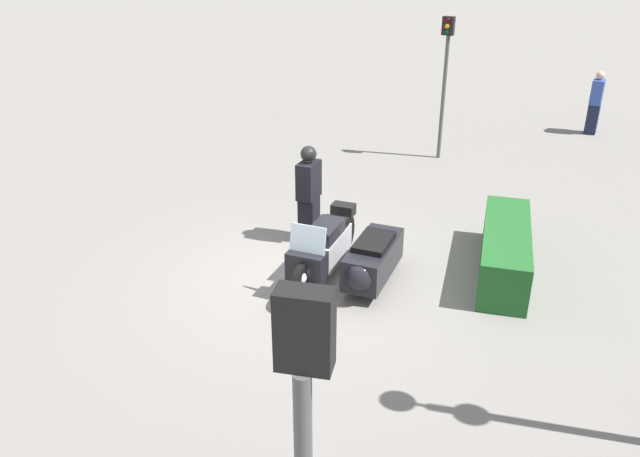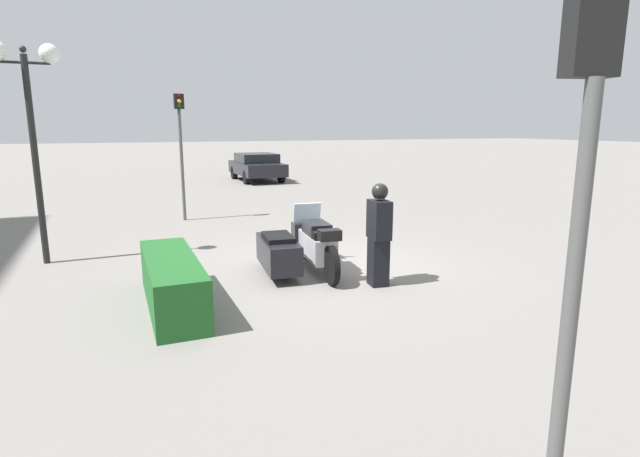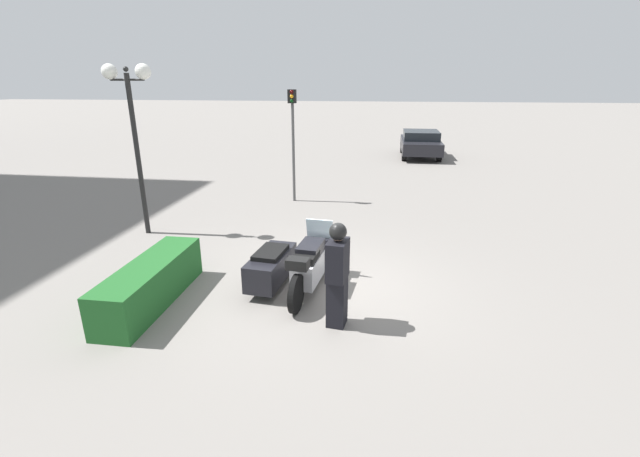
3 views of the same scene
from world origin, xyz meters
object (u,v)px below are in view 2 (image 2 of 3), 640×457
object	(u,v)px
officer_rider	(379,232)
traffic_light_far	(577,214)
hedge_bush_curbside	(172,282)
traffic_light_near	(181,139)
twin_lamp_post	(28,95)
police_motorcycle	(296,246)
parked_car_background	(257,166)

from	to	relation	value
officer_rider	traffic_light_far	size ratio (longest dim) A/B	0.53
officer_rider	hedge_bush_curbside	world-z (taller)	officer_rider
traffic_light_near	hedge_bush_curbside	bearing A→B (deg)	-12.31
twin_lamp_post	traffic_light_far	bearing A→B (deg)	-157.88
police_motorcycle	traffic_light_far	distance (m)	6.68
hedge_bush_curbside	traffic_light_far	size ratio (longest dim) A/B	0.82
officer_rider	hedge_bush_curbside	size ratio (longest dim) A/B	0.64
parked_car_background	traffic_light_far	bearing A→B (deg)	169.29
hedge_bush_curbside	traffic_light_far	distance (m)	5.91
twin_lamp_post	police_motorcycle	bearing A→B (deg)	-119.26
twin_lamp_post	parked_car_background	distance (m)	15.35
police_motorcycle	officer_rider	distance (m)	1.68
hedge_bush_curbside	traffic_light_near	bearing A→B (deg)	-9.08
police_motorcycle	parked_car_background	bearing A→B (deg)	-6.68
traffic_light_near	parked_car_background	size ratio (longest dim) A/B	0.84
officer_rider	parked_car_background	distance (m)	16.85
hedge_bush_curbside	police_motorcycle	bearing A→B (deg)	-66.02
traffic_light_far	officer_rider	bearing A→B (deg)	-3.93
twin_lamp_post	parked_car_background	world-z (taller)	twin_lamp_post
twin_lamp_post	traffic_light_near	size ratio (longest dim) A/B	1.18
police_motorcycle	traffic_light_near	xyz separation A→B (m)	(6.00, 1.17, 1.81)
traffic_light_near	traffic_light_far	xyz separation A→B (m)	(-12.42, -0.47, -0.13)
hedge_bush_curbside	twin_lamp_post	distance (m)	4.86
traffic_light_near	parked_car_background	distance (m)	10.61
parked_car_background	officer_rider	bearing A→B (deg)	171.64
hedge_bush_curbside	parked_car_background	distance (m)	17.41
police_motorcycle	hedge_bush_curbside	xyz separation A→B (m)	(-1.02, 2.30, -0.10)
police_motorcycle	parked_car_background	xyz separation A→B (m)	(15.38, -3.54, 0.25)
officer_rider	traffic_light_near	world-z (taller)	traffic_light_near
officer_rider	twin_lamp_post	world-z (taller)	twin_lamp_post
police_motorcycle	hedge_bush_curbside	size ratio (longest dim) A/B	0.93
parked_car_background	traffic_light_near	bearing A→B (deg)	153.62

